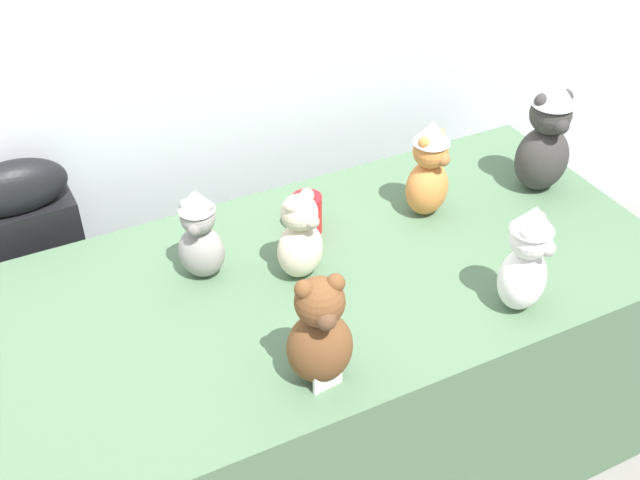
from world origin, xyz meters
TOP-DOWN VIEW (x-y plane):
  - display_table at (0.00, 0.25)m, footprint 1.80×0.84m
  - instrument_case at (-0.62, 0.80)m, footprint 0.28×0.13m
  - teddy_bear_cream at (-0.03, 0.29)m, footprint 0.15×0.14m
  - teddy_bear_charcoal at (0.75, 0.33)m, footprint 0.17×0.15m
  - teddy_bear_chestnut at (-0.15, -0.04)m, footprint 0.16×0.14m
  - teddy_bear_ash at (-0.25, 0.39)m, footprint 0.15×0.14m
  - teddy_bear_ginger at (0.39, 0.38)m, footprint 0.16×0.15m
  - teddy_bear_snow at (0.38, -0.05)m, footprint 0.17×0.16m
  - party_cup_red at (0.06, 0.44)m, footprint 0.08×0.08m
  - name_card_front_left at (-0.15, -0.08)m, footprint 0.07×0.02m

SIDE VIEW (x-z plane):
  - display_table at x=0.00m, z-range 0.00..0.74m
  - instrument_case at x=-0.62m, z-range 0.00..0.95m
  - name_card_front_left at x=-0.15m, z-range 0.74..0.79m
  - party_cup_red at x=0.06m, z-range 0.74..0.85m
  - teddy_bear_cream at x=-0.03m, z-range 0.73..0.97m
  - teddy_bear_ash at x=-0.25m, z-range 0.74..0.99m
  - teddy_bear_chestnut at x=-0.15m, z-range 0.73..1.01m
  - teddy_bear_ginger at x=0.39m, z-range 0.74..1.02m
  - teddy_bear_snow at x=0.38m, z-range 0.74..1.03m
  - teddy_bear_charcoal at x=0.75m, z-range 0.74..1.09m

